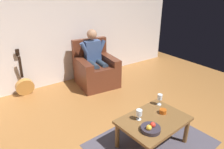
# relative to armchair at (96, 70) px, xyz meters

# --- Properties ---
(wall_back) EXTENTS (6.18, 0.06, 2.53)m
(wall_back) POSITION_rel_armchair_xyz_m (0.48, -0.59, 0.93)
(wall_back) COLOR silver
(wall_back) RESTS_ON ground
(rug) EXTENTS (1.71, 1.37, 0.01)m
(rug) POSITION_rel_armchair_xyz_m (0.36, 2.14, -0.33)
(rug) COLOR #46424D
(rug) RESTS_ON ground
(armchair) EXTENTS (0.89, 0.92, 0.99)m
(armchair) POSITION_rel_armchair_xyz_m (0.00, 0.00, 0.00)
(armchair) COLOR #5A2B1A
(armchair) RESTS_ON ground
(person_seated) EXTENTS (0.62, 0.63, 1.23)m
(person_seated) POSITION_rel_armchair_xyz_m (-0.00, -0.01, 0.33)
(person_seated) COLOR #384E7A
(person_seated) RESTS_ON ground
(coffee_table) EXTENTS (0.96, 0.72, 0.42)m
(coffee_table) POSITION_rel_armchair_xyz_m (0.36, 2.14, 0.03)
(coffee_table) COLOR brown
(coffee_table) RESTS_ON ground
(guitar) EXTENTS (0.36, 0.23, 0.96)m
(guitar) POSITION_rel_armchair_xyz_m (1.46, -0.39, -0.12)
(guitar) COLOR #BC813B
(guitar) RESTS_ON ground
(wine_glass_near) EXTENTS (0.07, 0.07, 0.17)m
(wine_glass_near) POSITION_rel_armchair_xyz_m (0.03, 1.92, 0.21)
(wine_glass_near) COLOR silver
(wine_glass_near) RESTS_ON coffee_table
(wine_glass_far) EXTENTS (0.08, 0.08, 0.15)m
(wine_glass_far) POSITION_rel_armchair_xyz_m (0.53, 2.03, 0.19)
(wine_glass_far) COLOR silver
(wine_glass_far) RESTS_ON coffee_table
(fruit_bowl) EXTENTS (0.25, 0.25, 0.11)m
(fruit_bowl) POSITION_rel_armchair_xyz_m (0.56, 2.28, 0.12)
(fruit_bowl) COLOR #2D2831
(fruit_bowl) RESTS_ON coffee_table
(candle_jar) EXTENTS (0.10, 0.10, 0.06)m
(candle_jar) POSITION_rel_armchair_xyz_m (0.15, 2.11, 0.12)
(candle_jar) COLOR #AC4C14
(candle_jar) RESTS_ON coffee_table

